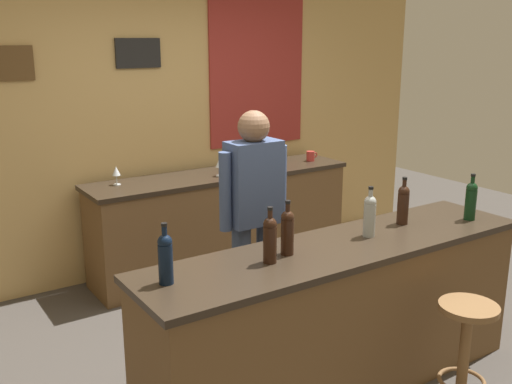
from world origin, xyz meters
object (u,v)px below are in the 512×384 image
at_px(wine_bottle_b, 270,238).
at_px(wine_bottle_f, 471,199).
at_px(bar_stool, 465,342).
at_px(wine_glass_b, 219,164).
at_px(wine_glass_a, 116,172).
at_px(wine_glass_c, 247,160).
at_px(wine_bottle_d, 370,214).
at_px(bartender, 254,212).
at_px(wine_bottle_c, 287,231).
at_px(wine_bottle_a, 165,257).
at_px(wine_bottle_e, 403,203).
at_px(coffee_mug, 311,156).

xyz_separation_m(wine_bottle_b, wine_bottle_f, (1.52, -0.10, 0.00)).
bearing_deg(wine_bottle_f, wine_bottle_b, 176.23).
bearing_deg(bar_stool, wine_glass_b, 91.49).
relative_size(wine_glass_a, wine_glass_c, 1.00).
height_order(wine_bottle_d, wine_glass_b, wine_bottle_d).
relative_size(bartender, wine_glass_a, 10.45).
distance_m(wine_bottle_c, wine_glass_b, 2.02).
xyz_separation_m(wine_bottle_a, wine_bottle_c, (0.72, -0.01, 0.00)).
relative_size(wine_bottle_f, wine_glass_a, 1.97).
bearing_deg(wine_glass_b, bartender, -109.51).
distance_m(wine_bottle_f, wine_glass_c, 2.11).
xyz_separation_m(bar_stool, wine_bottle_f, (0.63, 0.50, 0.60)).
height_order(wine_bottle_a, wine_bottle_f, same).
bearing_deg(wine_bottle_c, wine_bottle_e, 1.92).
bearing_deg(wine_bottle_d, bartender, 113.90).
bearing_deg(coffee_mug, wine_bottle_a, -141.44).
relative_size(wine_bottle_c, wine_glass_a, 1.97).
distance_m(wine_bottle_d, wine_glass_a, 2.26).
height_order(wine_bottle_c, wine_glass_b, wine_bottle_c).
height_order(wine_bottle_b, wine_bottle_e, same).
bearing_deg(wine_bottle_b, bar_stool, -34.09).
bearing_deg(bartender, wine_glass_a, 107.78).
height_order(wine_bottle_b, wine_glass_b, wine_bottle_b).
bearing_deg(wine_glass_a, wine_bottle_a, -104.36).
xyz_separation_m(bar_stool, wine_bottle_a, (-1.46, 0.66, 0.60)).
distance_m(wine_bottle_b, wine_bottle_c, 0.16).
xyz_separation_m(bar_stool, wine_glass_a, (-0.93, 2.75, 0.55)).
relative_size(wine_glass_a, coffee_mug, 1.24).
bearing_deg(wine_glass_a, wine_bottle_e, -61.52).
relative_size(wine_bottle_e, wine_glass_b, 1.97).
relative_size(wine_bottle_c, wine_glass_c, 1.97).
bearing_deg(wine_bottle_d, wine_bottle_b, -178.36).
distance_m(wine_bottle_c, wine_glass_c, 2.15).
bearing_deg(wine_bottle_e, coffee_mug, 67.25).
height_order(wine_glass_a, wine_glass_b, same).
distance_m(bartender, wine_bottle_e, 0.98).
bearing_deg(wine_bottle_b, wine_glass_a, 90.98).
bearing_deg(wine_bottle_c, coffee_mug, 48.47).
bearing_deg(bartender, coffee_mug, 40.02).
bearing_deg(wine_glass_c, coffee_mug, 3.98).
relative_size(wine_bottle_a, wine_glass_c, 1.97).
relative_size(wine_bottle_a, wine_bottle_f, 1.00).
relative_size(wine_bottle_d, wine_glass_b, 1.97).
xyz_separation_m(wine_bottle_c, coffee_mug, (1.75, 1.98, -0.11)).
relative_size(wine_bottle_a, wine_bottle_c, 1.00).
bearing_deg(wine_glass_a, bartender, -72.22).
distance_m(wine_bottle_b, wine_glass_b, 2.12).
relative_size(wine_bottle_f, coffee_mug, 2.45).
height_order(bar_stool, wine_bottle_d, wine_bottle_d).
height_order(wine_bottle_f, wine_glass_c, wine_bottle_f).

